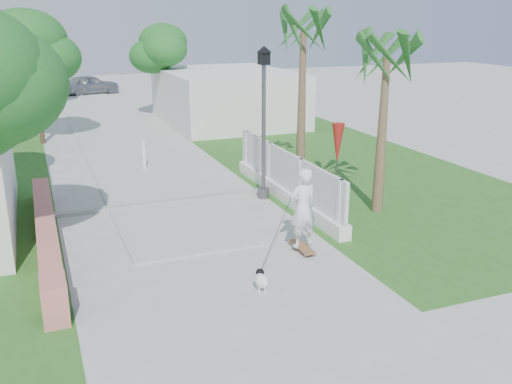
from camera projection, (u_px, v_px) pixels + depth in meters
name	position (u px, v px, depth m)	size (l,w,h in m)	color
ground	(233.00, 293.00, 11.25)	(90.00, 90.00, 0.00)	#B7B7B2
path_strip	(103.00, 122.00, 29.00)	(3.20, 36.00, 0.06)	#B7B7B2
curb	(165.00, 202.00, 16.56)	(6.50, 0.25, 0.10)	#999993
grass_right	(341.00, 165.00, 20.81)	(8.00, 20.00, 0.01)	#2F5F1E
pink_wall	(47.00, 239.00, 13.15)	(0.45, 8.20, 0.80)	#CF6B6A
lattice_fence	(286.00, 183.00, 16.73)	(0.35, 7.00, 1.50)	white
building_right	(227.00, 97.00, 28.96)	(6.00, 8.00, 2.60)	silver
street_lamp	(264.00, 118.00, 16.43)	(0.44, 0.44, 4.44)	#59595E
bollard	(144.00, 154.00, 20.03)	(0.14, 0.14, 1.09)	white
patio_umbrella	(338.00, 144.00, 16.43)	(0.36, 0.36, 2.30)	#59595E
tree_path_left	(33.00, 52.00, 23.26)	(3.40, 3.40, 5.23)	#4C3826
tree_path_right	(162.00, 51.00, 29.09)	(3.00, 3.00, 4.79)	#4C3826
tree_path_far	(34.00, 42.00, 32.21)	(3.20, 3.20, 5.17)	#4C3826
palm_far	(303.00, 42.00, 17.31)	(1.80, 1.80, 5.30)	brown
palm_near	(386.00, 67.00, 14.81)	(1.80, 1.80, 4.70)	brown
skateboarder	(282.00, 227.00, 12.35)	(1.99, 1.78, 1.99)	#915E3A
dog	(261.00, 280.00, 11.35)	(0.35, 0.56, 0.39)	white
parked_car	(90.00, 84.00, 39.37)	(1.60, 3.99, 1.36)	#ACADB4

